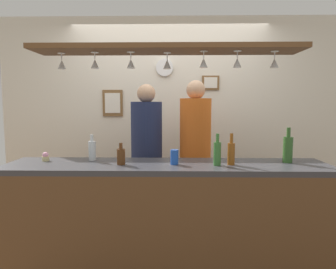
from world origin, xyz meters
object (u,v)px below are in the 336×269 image
(bottle_beer_green_import, at_px, (217,153))
(picture_frame_upper_small, at_px, (211,83))
(bottle_beer_brown_stubby, at_px, (121,156))
(drink_can, at_px, (174,157))
(bottle_soda_clear, at_px, (92,150))
(person_middle_navy_shirt, at_px, (147,146))
(person_right_orange_shirt, at_px, (195,144))
(cupcake, at_px, (46,157))
(bottle_beer_amber_tall, at_px, (231,153))
(picture_frame_caricature, at_px, (113,103))
(wall_clock, at_px, (165,68))
(bottle_champagne_green, at_px, (288,149))

(bottle_beer_green_import, bearing_deg, picture_frame_upper_small, 85.32)
(bottle_beer_brown_stubby, distance_m, drink_can, 0.44)
(bottle_soda_clear, bearing_deg, bottle_beer_green_import, -10.32)
(person_middle_navy_shirt, xyz_separation_m, bottle_beer_brown_stubby, (-0.14, -0.82, 0.03))
(person_right_orange_shirt, bearing_deg, person_middle_navy_shirt, 180.00)
(cupcake, bearing_deg, drink_can, -6.51)
(bottle_beer_amber_tall, distance_m, picture_frame_caricature, 1.96)
(bottle_beer_brown_stubby, relative_size, bottle_beer_green_import, 0.69)
(bottle_beer_brown_stubby, height_order, picture_frame_caricature, picture_frame_caricature)
(bottle_beer_brown_stubby, xyz_separation_m, bottle_beer_amber_tall, (0.90, 0.01, 0.03))
(bottle_beer_green_import, distance_m, picture_frame_caricature, 1.91)
(bottle_beer_amber_tall, distance_m, cupcake, 1.60)
(picture_frame_upper_small, relative_size, wall_clock, 1.00)
(person_middle_navy_shirt, bearing_deg, picture_frame_caricature, 128.26)
(bottle_beer_brown_stubby, height_order, drink_can, bottle_beer_brown_stubby)
(wall_clock, bearing_deg, bottle_soda_clear, -115.49)
(bottle_champagne_green, xyz_separation_m, drink_can, (-0.97, -0.10, -0.06))
(person_middle_navy_shirt, height_order, cupcake, person_middle_navy_shirt)
(picture_frame_upper_small, xyz_separation_m, picture_frame_caricature, (-1.27, 0.00, -0.26))
(picture_frame_upper_small, distance_m, picture_frame_caricature, 1.30)
(person_middle_navy_shirt, bearing_deg, bottle_beer_brown_stubby, -99.42)
(person_middle_navy_shirt, relative_size, wall_clock, 7.74)
(bottle_champagne_green, xyz_separation_m, picture_frame_caricature, (-1.77, 1.34, 0.39))
(bottle_beer_brown_stubby, relative_size, picture_frame_caricature, 0.53)
(bottle_beer_brown_stubby, bearing_deg, bottle_beer_green_import, -1.13)
(bottle_champagne_green, bearing_deg, bottle_beer_amber_tall, -168.19)
(picture_frame_caricature, bearing_deg, bottle_beer_green_import, -51.93)
(bottle_beer_brown_stubby, xyz_separation_m, cupcake, (-0.69, 0.14, -0.03))
(bottle_beer_amber_tall, bearing_deg, bottle_champagne_green, 11.81)
(picture_frame_caricature, bearing_deg, bottle_beer_brown_stubby, -75.99)
(bottle_beer_green_import, distance_m, cupcake, 1.49)
(person_right_orange_shirt, relative_size, bottle_beer_brown_stubby, 9.68)
(bottle_beer_brown_stubby, bearing_deg, bottle_champagne_green, 4.69)
(bottle_beer_amber_tall, bearing_deg, bottle_soda_clear, 171.90)
(person_right_orange_shirt, bearing_deg, bottle_champagne_green, -43.81)
(bottle_champagne_green, xyz_separation_m, cupcake, (-2.10, 0.03, -0.08))
(person_right_orange_shirt, xyz_separation_m, cupcake, (-1.36, -0.68, -0.03))
(wall_clock, bearing_deg, person_right_orange_shirt, -60.39)
(wall_clock, bearing_deg, bottle_beer_brown_stubby, -102.30)
(person_right_orange_shirt, xyz_separation_m, drink_can, (-0.23, -0.80, -0.00))
(person_right_orange_shirt, distance_m, bottle_beer_amber_tall, 0.84)
(bottle_champagne_green, xyz_separation_m, wall_clock, (-1.09, 1.33, 0.84))
(bottle_champagne_green, bearing_deg, bottle_beer_brown_stubby, -175.31)
(person_middle_navy_shirt, bearing_deg, bottle_soda_clear, -123.54)
(person_right_orange_shirt, relative_size, bottle_champagne_green, 5.81)
(picture_frame_upper_small, bearing_deg, picture_frame_caricature, 180.00)
(bottle_beer_amber_tall, bearing_deg, person_middle_navy_shirt, 133.53)
(bottle_beer_green_import, relative_size, bottle_soda_clear, 1.13)
(drink_can, distance_m, picture_frame_upper_small, 1.67)
(cupcake, distance_m, picture_frame_upper_small, 2.19)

